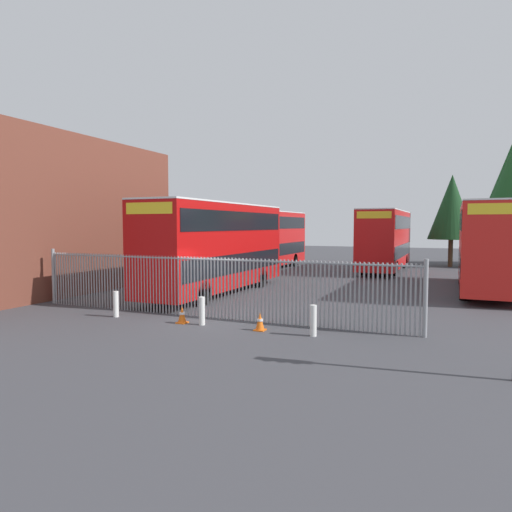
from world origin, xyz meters
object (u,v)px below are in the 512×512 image
at_px(double_decker_bus_behind_fence_left, 487,244).
at_px(double_decker_bus_far_back, 386,238).
at_px(double_decker_bus_behind_fence_right, 268,237).
at_px(traffic_cone_by_gate, 182,315).
at_px(double_decker_bus_near_gate, 217,244).
at_px(traffic_cone_mid_forecourt, 260,322).
at_px(bollard_near_right, 313,321).
at_px(bollard_center_front, 202,311).
at_px(bollard_near_left, 116,304).

distance_m(double_decker_bus_behind_fence_left, double_decker_bus_far_back, 10.82).
xyz_separation_m(double_decker_bus_behind_fence_right, traffic_cone_by_gate, (4.59, -19.16, -2.13)).
height_order(double_decker_bus_near_gate, double_decker_bus_behind_fence_left, same).
bearing_deg(double_decker_bus_far_back, traffic_cone_by_gate, -100.09).
distance_m(double_decker_bus_near_gate, traffic_cone_mid_forecourt, 8.57).
relative_size(double_decker_bus_far_back, bollard_near_right, 11.38).
height_order(double_decker_bus_far_back, traffic_cone_mid_forecourt, double_decker_bus_far_back).
xyz_separation_m(double_decker_bus_far_back, traffic_cone_mid_forecourt, (-0.94, -21.37, -2.13)).
distance_m(double_decker_bus_near_gate, double_decker_bus_behind_fence_right, 12.78).
bearing_deg(double_decker_bus_behind_fence_right, double_decker_bus_behind_fence_left, -24.42).
distance_m(double_decker_bus_far_back, traffic_cone_by_gate, 21.86).
height_order(double_decker_bus_behind_fence_left, double_decker_bus_far_back, same).
bearing_deg(double_decker_bus_far_back, double_decker_bus_behind_fence_right, -164.96).
height_order(bollard_near_right, traffic_cone_mid_forecourt, bollard_near_right).
bearing_deg(double_decker_bus_behind_fence_right, double_decker_bus_near_gate, -79.28).
distance_m(double_decker_bus_behind_fence_right, bollard_near_right, 21.35).
bearing_deg(double_decker_bus_near_gate, bollard_center_front, -65.61).
height_order(double_decker_bus_near_gate, bollard_near_right, double_decker_bus_near_gate).
bearing_deg(bollard_center_front, double_decker_bus_far_back, 81.89).
distance_m(bollard_center_front, traffic_cone_by_gate, 0.79).
bearing_deg(double_decker_bus_near_gate, double_decker_bus_far_back, 67.86).
bearing_deg(double_decker_bus_behind_fence_left, double_decker_bus_behind_fence_right, 155.58).
xyz_separation_m(bollard_near_left, traffic_cone_by_gate, (2.81, 0.04, -0.19)).
bearing_deg(double_decker_bus_far_back, double_decker_bus_behind_fence_left, -55.17).
xyz_separation_m(double_decker_bus_behind_fence_left, traffic_cone_by_gate, (-9.99, -12.54, -2.13)).
bearing_deg(bollard_near_right, double_decker_bus_near_gate, 136.14).
bearing_deg(traffic_cone_mid_forecourt, traffic_cone_by_gate, -178.96).
bearing_deg(double_decker_bus_far_back, traffic_cone_mid_forecourt, -92.51).
relative_size(double_decker_bus_near_gate, double_decker_bus_far_back, 1.00).
bearing_deg(bollard_near_right, double_decker_bus_behind_fence_left, 66.88).
height_order(double_decker_bus_near_gate, double_decker_bus_behind_fence_right, same).
relative_size(double_decker_bus_far_back, traffic_cone_mid_forecourt, 18.32).
bearing_deg(double_decker_bus_behind_fence_left, double_decker_bus_far_back, 124.83).
bearing_deg(traffic_cone_mid_forecourt, bollard_center_front, -179.57).
height_order(double_decker_bus_behind_fence_right, traffic_cone_mid_forecourt, double_decker_bus_behind_fence_right).
relative_size(double_decker_bus_behind_fence_left, double_decker_bus_behind_fence_right, 1.00).
bearing_deg(double_decker_bus_near_gate, traffic_cone_mid_forecourt, -52.15).
bearing_deg(bollard_near_right, traffic_cone_by_gate, -179.83).
relative_size(double_decker_bus_far_back, traffic_cone_by_gate, 18.32).
xyz_separation_m(double_decker_bus_far_back, bollard_near_left, (-6.62, -21.46, -1.95)).
bearing_deg(double_decker_bus_behind_fence_left, traffic_cone_by_gate, -128.54).
distance_m(double_decker_bus_behind_fence_left, traffic_cone_by_gate, 16.18).
relative_size(double_decker_bus_behind_fence_left, bollard_center_front, 11.38).
relative_size(bollard_center_front, traffic_cone_by_gate, 1.61).
xyz_separation_m(double_decker_bus_behind_fence_left, bollard_near_right, (-5.35, -12.53, -1.95)).
bearing_deg(double_decker_bus_behind_fence_right, bollard_near_left, -84.70).
xyz_separation_m(bollard_near_right, traffic_cone_by_gate, (-4.64, -0.01, -0.19)).
bearing_deg(traffic_cone_by_gate, double_decker_bus_near_gate, 108.54).
height_order(double_decker_bus_near_gate, bollard_near_left, double_decker_bus_near_gate).
relative_size(double_decker_bus_behind_fence_right, traffic_cone_mid_forecourt, 18.32).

